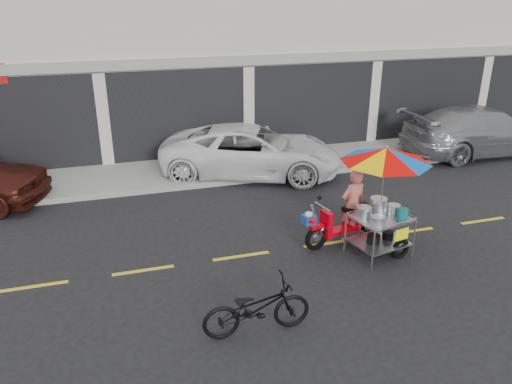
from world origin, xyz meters
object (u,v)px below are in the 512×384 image
object	(u,v)px
silver_pickup	(482,130)
food_vendor_rig	(372,184)
near_bicycle	(257,308)
white_pickup	(251,151)

from	to	relation	value
silver_pickup	food_vendor_rig	distance (m)	8.43
food_vendor_rig	silver_pickup	bearing A→B (deg)	23.97
silver_pickup	food_vendor_rig	world-z (taller)	food_vendor_rig
silver_pickup	near_bicycle	distance (m)	12.09
white_pickup	silver_pickup	xyz separation A→B (m)	(7.91, -0.21, 0.06)
silver_pickup	white_pickup	bearing A→B (deg)	88.11
silver_pickup	near_bicycle	xyz separation A→B (m)	(-9.89, -6.94, -0.33)
white_pickup	food_vendor_rig	world-z (taller)	food_vendor_rig
silver_pickup	near_bicycle	size ratio (longest dim) A/B	3.10
near_bicycle	food_vendor_rig	bearing A→B (deg)	-55.51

